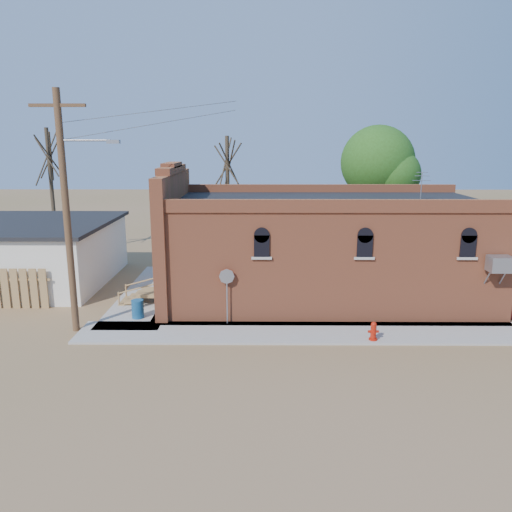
{
  "coord_description": "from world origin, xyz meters",
  "views": [
    {
      "loc": [
        -1.09,
        -16.99,
        7.15
      ],
      "look_at": [
        -1.23,
        3.71,
        2.4
      ],
      "focal_mm": 35.0,
      "sensor_mm": 36.0,
      "label": 1
    }
  ],
  "objects_px": {
    "utility_pole": "(68,208)",
    "fire_hydrant": "(373,331)",
    "stop_sign": "(227,282)",
    "trash_barrel": "(138,309)",
    "brick_bar": "(319,249)"
  },
  "relations": [
    {
      "from": "utility_pole",
      "to": "fire_hydrant",
      "type": "bearing_deg",
      "value": -5.52
    },
    {
      "from": "utility_pole",
      "to": "stop_sign",
      "type": "relative_size",
      "value": 4.01
    },
    {
      "from": "stop_sign",
      "to": "trash_barrel",
      "type": "height_order",
      "value": "stop_sign"
    },
    {
      "from": "stop_sign",
      "to": "trash_barrel",
      "type": "distance_m",
      "value": 4.0
    },
    {
      "from": "utility_pole",
      "to": "stop_sign",
      "type": "xyz_separation_m",
      "value": [
        5.78,
        0.6,
        -2.97
      ]
    },
    {
      "from": "utility_pole",
      "to": "trash_barrel",
      "type": "xyz_separation_m",
      "value": [
        2.06,
        1.22,
        -4.31
      ]
    },
    {
      "from": "brick_bar",
      "to": "utility_pole",
      "type": "bearing_deg",
      "value": -156.31
    },
    {
      "from": "fire_hydrant",
      "to": "trash_barrel",
      "type": "distance_m",
      "value": 9.44
    },
    {
      "from": "stop_sign",
      "to": "utility_pole",
      "type": "bearing_deg",
      "value": -154.78
    },
    {
      "from": "trash_barrel",
      "to": "utility_pole",
      "type": "bearing_deg",
      "value": -149.41
    },
    {
      "from": "stop_sign",
      "to": "trash_barrel",
      "type": "bearing_deg",
      "value": -170.16
    },
    {
      "from": "brick_bar",
      "to": "trash_barrel",
      "type": "xyz_separation_m",
      "value": [
        -7.73,
        -3.08,
        -1.88
      ]
    },
    {
      "from": "brick_bar",
      "to": "fire_hydrant",
      "type": "bearing_deg",
      "value": -75.11
    },
    {
      "from": "brick_bar",
      "to": "stop_sign",
      "type": "distance_m",
      "value": 5.48
    },
    {
      "from": "brick_bar",
      "to": "utility_pole",
      "type": "distance_m",
      "value": 10.96
    }
  ]
}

